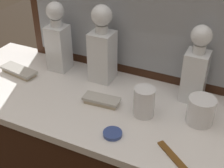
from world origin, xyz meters
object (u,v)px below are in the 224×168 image
at_px(silver_brush_far_right, 101,100).
at_px(porcelain_dish, 113,134).
at_px(crystal_tumbler_center, 201,111).
at_px(tortoiseshell_comb, 173,156).
at_px(silver_brush_right, 19,71).
at_px(crystal_decanter_front, 58,43).
at_px(crystal_decanter_far_right, 195,71).
at_px(crystal_decanter_rear, 102,51).
at_px(crystal_tumbler_rear, 144,103).

relative_size(silver_brush_far_right, porcelain_dish, 2.24).
height_order(crystal_tumbler_center, tortoiseshell_comb, crystal_tumbler_center).
height_order(crystal_tumbler_center, silver_brush_right, crystal_tumbler_center).
relative_size(crystal_decanter_front, silver_brush_right, 1.68).
relative_size(crystal_decanter_far_right, tortoiseshell_comb, 2.48).
height_order(crystal_decanter_far_right, silver_brush_far_right, crystal_decanter_far_right).
bearing_deg(crystal_decanter_rear, crystal_tumbler_rear, -32.73).
relative_size(crystal_decanter_far_right, crystal_tumbler_center, 3.13).
bearing_deg(crystal_decanter_rear, silver_brush_right, -160.82).
xyz_separation_m(crystal_decanter_far_right, tortoiseshell_comb, (0.02, -0.31, -0.11)).
distance_m(crystal_tumbler_rear, silver_brush_right, 0.56).
bearing_deg(silver_brush_right, crystal_decanter_front, 41.05).
xyz_separation_m(crystal_decanter_far_right, crystal_tumbler_rear, (-0.13, -0.16, -0.07)).
relative_size(crystal_tumbler_rear, tortoiseshell_comb, 0.89).
relative_size(crystal_tumbler_rear, silver_brush_far_right, 0.76).
relative_size(crystal_decanter_front, porcelain_dish, 4.78).
height_order(crystal_decanter_far_right, crystal_tumbler_rear, crystal_decanter_far_right).
relative_size(crystal_tumbler_center, crystal_tumbler_rear, 0.88).
bearing_deg(crystal_decanter_far_right, tortoiseshell_comb, -86.20).
xyz_separation_m(silver_brush_far_right, tortoiseshell_comb, (0.30, -0.15, -0.01)).
bearing_deg(tortoiseshell_comb, crystal_tumbler_center, 80.23).
bearing_deg(silver_brush_right, crystal_decanter_far_right, 10.61).
bearing_deg(crystal_tumbler_rear, tortoiseshell_comb, -45.89).
distance_m(crystal_tumbler_rear, tortoiseshell_comb, 0.22).
bearing_deg(crystal_decanter_front, porcelain_dish, -36.99).
bearing_deg(crystal_tumbler_center, crystal_tumbler_rear, -166.98).
bearing_deg(tortoiseshell_comb, silver_brush_far_right, 154.41).
xyz_separation_m(crystal_decanter_front, tortoiseshell_comb, (0.58, -0.30, -0.11)).
bearing_deg(silver_brush_right, crystal_tumbler_rear, -3.31).
bearing_deg(crystal_tumbler_rear, crystal_decanter_far_right, 52.00).
xyz_separation_m(silver_brush_far_right, porcelain_dish, (0.11, -0.14, -0.01)).
bearing_deg(tortoiseshell_comb, crystal_decanter_far_right, 93.80).
bearing_deg(crystal_decanter_far_right, silver_brush_right, -169.39).
bearing_deg(tortoiseshell_comb, silver_brush_right, 165.45).
bearing_deg(crystal_decanter_rear, crystal_tumbler_center, -14.52).
bearing_deg(porcelain_dish, silver_brush_far_right, 128.50).
height_order(crystal_decanter_front, crystal_tumbler_center, crystal_decanter_front).
xyz_separation_m(crystal_decanter_front, crystal_tumbler_center, (0.61, -0.10, -0.08)).
xyz_separation_m(crystal_tumbler_rear, porcelain_dish, (-0.05, -0.14, -0.04)).
height_order(crystal_decanter_front, crystal_decanter_far_right, crystal_decanter_front).
bearing_deg(crystal_tumbler_center, porcelain_dish, -141.48).
xyz_separation_m(crystal_decanter_rear, crystal_tumbler_center, (0.41, -0.11, -0.08)).
xyz_separation_m(crystal_tumbler_rear, silver_brush_far_right, (-0.16, -0.01, -0.03)).
height_order(crystal_decanter_rear, crystal_decanter_far_right, crystal_decanter_rear).
bearing_deg(crystal_decanter_rear, tortoiseshell_comb, -38.45).
relative_size(crystal_decanter_front, tortoiseshell_comb, 2.51).
height_order(silver_brush_right, porcelain_dish, silver_brush_right).
bearing_deg(crystal_tumbler_rear, silver_brush_far_right, -177.98).
height_order(crystal_decanter_front, silver_brush_far_right, crystal_decanter_front).
bearing_deg(crystal_decanter_front, crystal_tumbler_center, -9.69).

